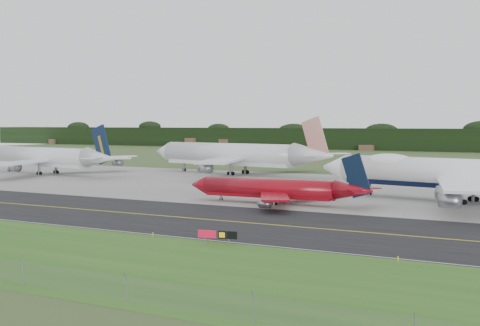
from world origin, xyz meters
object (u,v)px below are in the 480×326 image
taxiway_sign (217,235)px  jet_ba_747 (461,175)px  jet_navy_gold (47,158)px  jet_star_tail (238,155)px  jet_red_737 (278,189)px

taxiway_sign → jet_ba_747: bearing=73.2°
jet_navy_gold → jet_star_tail: size_ratio=0.89×
jet_navy_gold → jet_star_tail: bearing=27.3°
jet_ba_747 → jet_star_tail: bearing=150.5°
jet_navy_gold → taxiway_sign: (101.45, -73.19, -3.63)m
jet_ba_747 → jet_star_tail: (-69.90, 39.48, 0.31)m
taxiway_sign → jet_navy_gold: bearing=144.2°
jet_ba_747 → jet_navy_gold: size_ratio=1.09×
jet_star_tail → taxiway_sign: jet_star_tail is taller
jet_red_737 → jet_star_tail: bearing=125.1°
jet_navy_gold → jet_star_tail: jet_star_tail is taller
jet_red_737 → jet_star_tail: jet_star_tail is taller
jet_ba_747 → jet_star_tail: 80.28m
jet_red_737 → taxiway_sign: bearing=-74.6°
jet_ba_747 → jet_star_tail: size_ratio=0.97×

